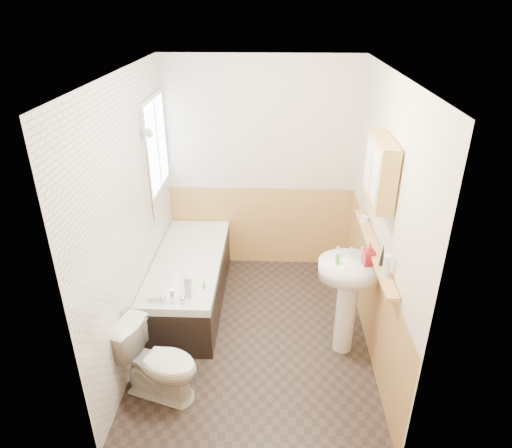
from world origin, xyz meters
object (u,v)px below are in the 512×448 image
object	(u,v)px
bathtub	(190,279)
pine_shelf	(373,248)
toilet	(159,363)
sink	(348,288)
medicine_cabinet	(380,171)

from	to	relation	value
bathtub	pine_shelf	size ratio (longest dim) A/B	1.14
bathtub	pine_shelf	xyz separation A→B (m)	(1.77, -0.57, 0.76)
bathtub	toilet	bearing A→B (deg)	-91.33
toilet	sink	bearing A→B (deg)	-51.03
bathtub	medicine_cabinet	distance (m)	2.35
medicine_cabinet	bathtub	bearing A→B (deg)	161.65
toilet	medicine_cabinet	world-z (taller)	medicine_cabinet
sink	bathtub	bearing A→B (deg)	164.80
toilet	pine_shelf	bearing A→B (deg)	-50.66
bathtub	sink	world-z (taller)	sink
bathtub	toilet	size ratio (longest dim) A/B	2.57
sink	pine_shelf	bearing A→B (deg)	32.29
bathtub	pine_shelf	world-z (taller)	pine_shelf
bathtub	sink	size ratio (longest dim) A/B	1.62
bathtub	medicine_cabinet	world-z (taller)	medicine_cabinet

